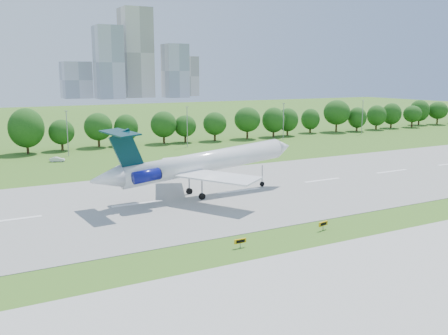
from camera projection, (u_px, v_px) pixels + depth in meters
ground at (325, 226)px, 72.54m from camera, size 600.00×600.00×0.00m
runway at (239, 191)px, 94.14m from camera, size 400.00×45.00×0.08m
taxiway at (427, 268)px, 56.96m from camera, size 400.00×23.00×0.08m
tree_line at (128, 126)px, 150.93m from camera, size 288.40×8.40×10.40m
light_poles at (131, 129)px, 141.09m from camera, size 175.90×0.25×12.19m
skyline at (133, 64)px, 451.35m from camera, size 127.00×52.00×80.00m
airliner at (196, 163)px, 88.65m from camera, size 40.98×29.68×13.14m
taxi_sign_left at (240, 241)px, 63.47m from camera, size 1.67×0.23×1.18m
taxi_sign_centre at (323, 224)px, 70.59m from camera, size 1.78×0.58×1.25m
service_vehicle_a at (57, 159)px, 125.38m from camera, size 3.85×2.41×1.20m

